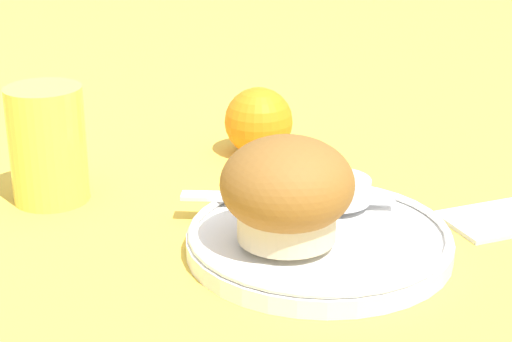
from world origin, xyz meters
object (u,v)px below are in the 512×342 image
(orange_fruit, at_px, (259,121))
(juice_glass, at_px, (48,145))
(muffin, at_px, (287,191))
(butter_knife, at_px, (287,198))

(orange_fruit, height_order, juice_glass, juice_glass)
(muffin, distance_m, butter_knife, 0.08)
(butter_knife, xyz_separation_m, juice_glass, (-0.17, 0.12, 0.03))
(orange_fruit, bearing_deg, butter_knife, -103.70)
(muffin, relative_size, juice_glass, 0.96)
(butter_knife, distance_m, orange_fruit, 0.17)
(muffin, relative_size, orange_fruit, 1.44)
(orange_fruit, relative_size, juice_glass, 0.67)
(juice_glass, bearing_deg, orange_fruit, 11.17)
(butter_knife, relative_size, orange_fruit, 2.42)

